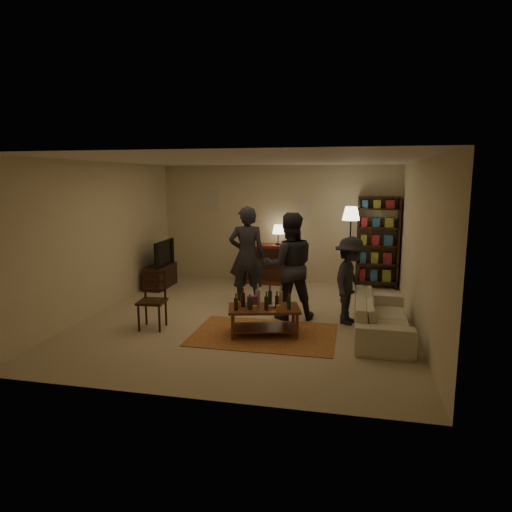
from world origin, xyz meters
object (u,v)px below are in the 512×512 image
(sofa, at_px, (382,316))
(dresser, at_px, (267,263))
(bookshelf, at_px, (377,242))
(person_right, at_px, (289,266))
(tv_stand, at_px, (160,270))
(person_by_sofa, at_px, (350,281))
(coffee_table, at_px, (264,310))
(dining_chair, at_px, (153,297))
(floor_lamp, at_px, (351,220))
(person_left, at_px, (247,256))

(sofa, bearing_deg, dresser, 37.54)
(bookshelf, relative_size, person_right, 1.09)
(dresser, bearing_deg, sofa, -52.46)
(tv_stand, relative_size, person_by_sofa, 0.72)
(coffee_table, xyz_separation_m, person_by_sofa, (1.29, 0.87, 0.34))
(dining_chair, relative_size, floor_lamp, 0.53)
(person_left, bearing_deg, sofa, 139.14)
(coffee_table, xyz_separation_m, sofa, (1.79, 0.39, -0.09))
(dining_chair, relative_size, bookshelf, 0.48)
(bookshelf, relative_size, sofa, 0.97)
(bookshelf, height_order, floor_lamp, bookshelf)
(dresser, xyz_separation_m, floor_lamp, (1.86, -0.50, 1.08))
(coffee_table, relative_size, tv_stand, 1.14)
(tv_stand, bearing_deg, coffee_table, -42.17)
(coffee_table, distance_m, person_left, 1.91)
(floor_lamp, distance_m, person_right, 2.37)
(dresser, relative_size, person_by_sofa, 0.93)
(coffee_table, relative_size, person_by_sofa, 0.82)
(tv_stand, relative_size, dresser, 0.78)
(person_by_sofa, bearing_deg, floor_lamp, 18.13)
(coffee_table, bearing_deg, dresser, 99.82)
(sofa, relative_size, person_right, 1.13)
(coffee_table, relative_size, person_left, 0.64)
(person_right, bearing_deg, bookshelf, -136.55)
(dining_chair, bearing_deg, sofa, 0.76)
(bookshelf, bearing_deg, dresser, -178.43)
(person_left, distance_m, person_by_sofa, 2.13)
(floor_lamp, bearing_deg, tv_stand, -174.25)
(coffee_table, xyz_separation_m, floor_lamp, (1.25, 3.00, 1.16))
(floor_lamp, relative_size, person_right, 0.99)
(dining_chair, xyz_separation_m, person_right, (2.08, 0.97, 0.41))
(floor_lamp, xyz_separation_m, person_by_sofa, (0.04, -2.13, -0.82))
(coffee_table, xyz_separation_m, dresser, (-0.61, 3.50, 0.08))
(floor_lamp, xyz_separation_m, sofa, (0.54, -2.61, -1.25))
(floor_lamp, height_order, person_left, person_left)
(dresser, relative_size, person_left, 0.72)
(tv_stand, height_order, sofa, tv_stand)
(bookshelf, height_order, person_by_sofa, bookshelf)
(sofa, bearing_deg, person_left, 61.88)
(tv_stand, height_order, person_by_sofa, person_by_sofa)
(person_left, height_order, person_by_sofa, person_left)
(tv_stand, bearing_deg, person_left, -22.08)
(bookshelf, distance_m, person_by_sofa, 2.77)
(dining_chair, height_order, dresser, dresser)
(dining_chair, distance_m, bookshelf, 5.15)
(dresser, distance_m, person_left, 1.86)
(dining_chair, relative_size, person_by_sofa, 0.66)
(person_left, bearing_deg, person_by_sofa, 144.33)
(dresser, height_order, person_right, person_right)
(person_right, distance_m, person_by_sofa, 1.05)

